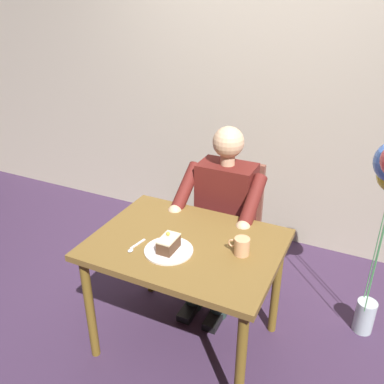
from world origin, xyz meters
name	(u,v)px	position (x,y,z in m)	size (l,w,h in m)	color
ground_plane	(187,341)	(0.00, 0.00, 0.00)	(14.00, 14.00, 0.00)	#3D2945
cafe_rear_panel	(273,55)	(0.00, -1.45, 1.50)	(6.40, 0.12, 3.00)	#B9AE97
dining_table	(186,256)	(0.00, 0.00, 0.63)	(1.00, 0.76, 0.72)	brown
chair	(230,221)	(0.00, -0.68, 0.49)	(0.42, 0.42, 0.89)	brown
seated_person	(221,216)	(0.00, -0.51, 0.62)	(0.53, 0.58, 1.19)	#5A1B17
dessert_plate	(169,250)	(0.04, 0.12, 0.73)	(0.25, 0.25, 0.01)	silver
cake_slice	(169,244)	(0.04, 0.12, 0.77)	(0.08, 0.13, 0.09)	#4F3422
coffee_cup	(242,246)	(-0.30, -0.02, 0.77)	(0.11, 0.08, 0.09)	tan
dessert_spoon	(134,247)	(0.22, 0.17, 0.73)	(0.03, 0.14, 0.01)	silver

